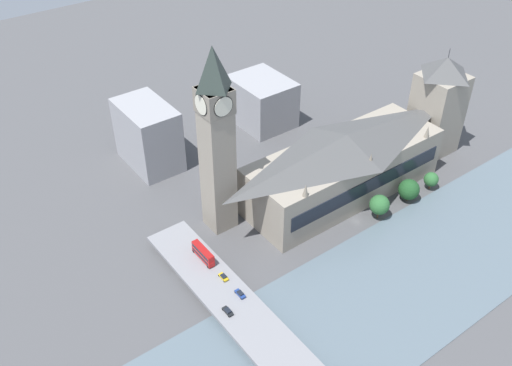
# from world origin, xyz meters

# --- Properties ---
(ground_plane) EXTENTS (600.00, 600.00, 0.00)m
(ground_plane) POSITION_xyz_m (0.00, 0.00, 0.00)
(ground_plane) COLOR #4C4C4F
(river_water) EXTENTS (53.68, 360.00, 0.30)m
(river_water) POSITION_xyz_m (-32.84, 0.00, 0.15)
(river_water) COLOR slate
(river_water) RESTS_ON ground_plane
(parliament_hall) EXTENTS (29.34, 86.25, 28.60)m
(parliament_hall) POSITION_xyz_m (17.44, -8.00, 14.20)
(parliament_hall) COLOR gray
(parliament_hall) RESTS_ON ground_plane
(clock_tower) EXTENTS (11.21, 11.21, 74.73)m
(clock_tower) POSITION_xyz_m (30.99, 44.14, 40.09)
(clock_tower) COLOR gray
(clock_tower) RESTS_ON ground_plane
(victoria_tower) EXTENTS (18.45, 18.45, 49.86)m
(victoria_tower) POSITION_xyz_m (17.49, -64.35, 22.93)
(victoria_tower) COLOR gray
(victoria_tower) RESTS_ON ground_plane
(road_bridge) EXTENTS (139.37, 15.96, 4.06)m
(road_bridge) POSITION_xyz_m (-32.84, 65.14, 3.22)
(road_bridge) COLOR slate
(road_bridge) RESTS_ON ground_plane
(double_decker_bus_mid) EXTENTS (11.51, 2.56, 4.99)m
(double_decker_bus_mid) POSITION_xyz_m (14.66, 62.15, 6.81)
(double_decker_bus_mid) COLOR red
(double_decker_bus_mid) RESTS_ON road_bridge
(car_northbound_lead) EXTENTS (4.38, 1.82, 1.39)m
(car_northbound_lead) POSITION_xyz_m (-10.77, 68.98, 4.75)
(car_northbound_lead) COLOR black
(car_northbound_lead) RESTS_ON road_bridge
(car_northbound_tail) EXTENTS (4.13, 1.79, 1.37)m
(car_northbound_tail) POSITION_xyz_m (2.58, 61.68, 4.75)
(car_northbound_tail) COLOR gold
(car_northbound_tail) RESTS_ON road_bridge
(car_southbound_lead) EXTENTS (4.38, 1.74, 1.43)m
(car_southbound_lead) POSITION_xyz_m (-7.12, 61.51, 4.77)
(car_southbound_lead) COLOR navy
(car_southbound_lead) RESTS_ON road_bridge
(city_block_west) EXTENTS (30.59, 19.09, 28.92)m
(city_block_west) POSITION_xyz_m (84.68, 45.93, 14.46)
(city_block_west) COLOR #939399
(city_block_west) RESTS_ON ground_plane
(city_block_center) EXTENTS (29.80, 23.99, 23.23)m
(city_block_center) POSITION_xyz_m (83.31, -15.55, 11.61)
(city_block_center) COLOR #939399
(city_block_center) RESTS_ON ground_plane
(tree_embankment_near) EXTENTS (8.71, 8.71, 10.08)m
(tree_embankment_near) POSITION_xyz_m (-3.00, -26.11, 5.72)
(tree_embankment_near) COLOR brown
(tree_embankment_near) RESTS_ON ground_plane
(tree_embankment_mid) EXTENTS (8.05, 8.05, 10.80)m
(tree_embankment_mid) POSITION_xyz_m (-3.52, -8.15, 6.76)
(tree_embankment_mid) COLOR brown
(tree_embankment_mid) RESTS_ON ground_plane
(tree_embankment_far) EXTENTS (6.16, 6.16, 8.07)m
(tree_embankment_far) POSITION_xyz_m (-3.26, -39.87, 4.97)
(tree_embankment_far) COLOR brown
(tree_embankment_far) RESTS_ON ground_plane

